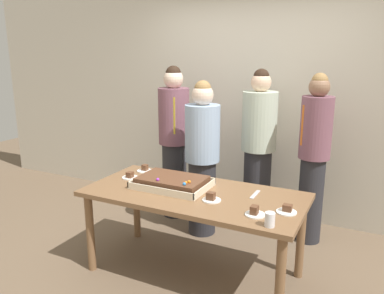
# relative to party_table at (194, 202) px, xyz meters

# --- Properties ---
(ground_plane) EXTENTS (12.00, 12.00, 0.00)m
(ground_plane) POSITION_rel_party_table_xyz_m (0.00, 0.00, -0.67)
(ground_plane) COLOR brown
(interior_back_panel) EXTENTS (8.00, 0.12, 3.00)m
(interior_back_panel) POSITION_rel_party_table_xyz_m (0.00, 1.60, 0.83)
(interior_back_panel) COLOR beige
(interior_back_panel) RESTS_ON ground_plane
(party_table) EXTENTS (1.84, 0.87, 0.76)m
(party_table) POSITION_rel_party_table_xyz_m (0.00, 0.00, 0.00)
(party_table) COLOR brown
(party_table) RESTS_ON ground_plane
(sheet_cake) EXTENTS (0.64, 0.44, 0.11)m
(sheet_cake) POSITION_rel_party_table_xyz_m (-0.23, 0.04, 0.13)
(sheet_cake) COLOR beige
(sheet_cake) RESTS_ON party_table
(plated_slice_near_left) EXTENTS (0.15, 0.15, 0.07)m
(plated_slice_near_left) POSITION_rel_party_table_xyz_m (0.60, -0.22, 0.11)
(plated_slice_near_left) COLOR white
(plated_slice_near_left) RESTS_ON party_table
(plated_slice_near_right) EXTENTS (0.15, 0.15, 0.07)m
(plated_slice_near_right) POSITION_rel_party_table_xyz_m (-0.69, 0.31, 0.11)
(plated_slice_near_right) COLOR white
(plated_slice_near_right) RESTS_ON party_table
(plated_slice_far_left) EXTENTS (0.15, 0.15, 0.06)m
(plated_slice_far_left) POSITION_rel_party_table_xyz_m (-0.70, 0.07, 0.11)
(plated_slice_far_left) COLOR white
(plated_slice_far_left) RESTS_ON party_table
(plated_slice_far_right) EXTENTS (0.15, 0.15, 0.06)m
(plated_slice_far_right) POSITION_rel_party_table_xyz_m (0.80, -0.07, 0.11)
(plated_slice_far_right) COLOR white
(plated_slice_far_right) RESTS_ON party_table
(plated_slice_center_front) EXTENTS (0.15, 0.15, 0.07)m
(plated_slice_center_front) POSITION_rel_party_table_xyz_m (0.21, -0.11, 0.11)
(plated_slice_center_front) COLOR white
(plated_slice_center_front) RESTS_ON party_table
(drink_cup_nearest) EXTENTS (0.07, 0.07, 0.10)m
(drink_cup_nearest) POSITION_rel_party_table_xyz_m (0.75, -0.35, 0.14)
(drink_cup_nearest) COLOR white
(drink_cup_nearest) RESTS_ON party_table
(cake_server_utensil) EXTENTS (0.03, 0.20, 0.01)m
(cake_server_utensil) POSITION_rel_party_table_xyz_m (0.48, 0.17, 0.09)
(cake_server_utensil) COLOR silver
(cake_server_utensil) RESTS_ON party_table
(person_serving_front) EXTENTS (0.37, 0.37, 1.74)m
(person_serving_front) POSITION_rel_party_table_xyz_m (0.20, 1.17, 0.23)
(person_serving_front) COLOR #28282D
(person_serving_front) RESTS_ON ground_plane
(person_green_shirt_behind) EXTENTS (0.35, 0.35, 1.76)m
(person_green_shirt_behind) POSITION_rel_party_table_xyz_m (-0.76, 1.03, 0.25)
(person_green_shirt_behind) COLOR #28282D
(person_green_shirt_behind) RESTS_ON ground_plane
(person_striped_tie_right) EXTENTS (0.31, 0.31, 1.71)m
(person_striped_tie_right) POSITION_rel_party_table_xyz_m (0.79, 1.08, 0.23)
(person_striped_tie_right) COLOR #28282D
(person_striped_tie_right) RESTS_ON ground_plane
(person_far_right_suit) EXTENTS (0.36, 0.36, 1.63)m
(person_far_right_suit) POSITION_rel_party_table_xyz_m (-0.28, 0.76, 0.17)
(person_far_right_suit) COLOR #28282D
(person_far_right_suit) RESTS_ON ground_plane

